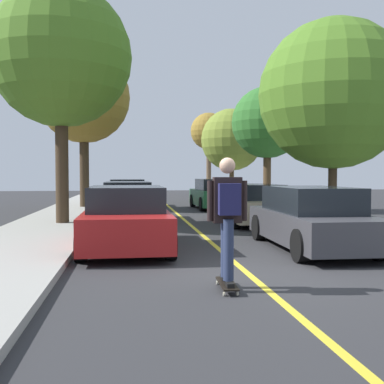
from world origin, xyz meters
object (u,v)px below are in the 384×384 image
(street_tree_left_nearest, at_px, (61,57))
(parked_car_right_nearest, at_px, (311,219))
(parked_car_right_near, at_px, (249,204))
(parked_car_right_far, at_px, (215,194))
(parked_car_left_near, at_px, (128,201))
(street_tree_right_far, at_px, (232,140))
(parked_car_left_far, at_px, (128,193))
(street_tree_right_nearest, at_px, (334,95))
(skateboarder, at_px, (228,212))
(fire_hydrant, at_px, (336,218))
(street_tree_right_near, at_px, (267,123))
(skateboard, at_px, (227,284))
(street_tree_left_near, at_px, (84,98))
(parked_car_left_nearest, at_px, (126,219))
(street_tree_right_farthest, at_px, (209,132))

(street_tree_left_nearest, bearing_deg, parked_car_right_nearest, -40.31)
(parked_car_right_near, relative_size, parked_car_right_far, 1.10)
(parked_car_left_near, height_order, street_tree_right_far, street_tree_right_far)
(parked_car_right_nearest, bearing_deg, parked_car_right_far, 89.99)
(parked_car_left_far, bearing_deg, street_tree_right_far, 28.75)
(street_tree_right_nearest, bearing_deg, street_tree_left_nearest, 167.81)
(street_tree_right_far, xyz_separation_m, skateboarder, (-4.65, -21.00, -2.57))
(parked_car_right_near, distance_m, parked_car_right_far, 6.56)
(fire_hydrant, distance_m, skateboarder, 6.84)
(parked_car_right_near, relative_size, street_tree_right_near, 0.85)
(parked_car_left_near, height_order, skateboarder, skateboarder)
(street_tree_right_nearest, height_order, street_tree_right_far, street_tree_right_nearest)
(skateboard, bearing_deg, parked_car_left_near, 97.95)
(parked_car_left_near, xyz_separation_m, street_tree_left_near, (-2.03, 5.42, 4.53))
(street_tree_left_nearest, height_order, street_tree_right_far, street_tree_left_nearest)
(parked_car_left_far, bearing_deg, parked_car_right_near, -64.99)
(parked_car_left_far, distance_m, fire_hydrant, 13.43)
(parked_car_left_far, bearing_deg, fire_hydrant, -65.45)
(parked_car_left_near, xyz_separation_m, street_tree_right_nearest, (6.11, -3.67, 3.35))
(parked_car_right_far, relative_size, street_tree_right_near, 0.77)
(parked_car_left_nearest, bearing_deg, parked_car_right_nearest, -7.63)
(parked_car_left_near, height_order, street_tree_left_nearest, street_tree_left_nearest)
(parked_car_left_near, distance_m, skateboarder, 10.65)
(parked_car_right_far, height_order, street_tree_right_far, street_tree_right_far)
(street_tree_right_nearest, height_order, fire_hydrant, street_tree_right_nearest)
(parked_car_left_nearest, bearing_deg, street_tree_left_nearest, 113.64)
(skateboarder, bearing_deg, skateboard, 87.22)
(parked_car_right_near, bearing_deg, parked_car_left_near, 158.14)
(street_tree_right_farthest, height_order, skateboard, street_tree_right_farthest)
(street_tree_right_farthest, bearing_deg, fire_hydrant, -91.28)
(street_tree_left_near, xyz_separation_m, skateboarder, (3.50, -15.95, -4.09))
(street_tree_left_nearest, distance_m, fire_hydrant, 9.57)
(parked_car_left_far, xyz_separation_m, parked_car_right_far, (4.08, -2.19, 0.02))
(parked_car_left_nearest, height_order, street_tree_right_farthest, street_tree_right_farthest)
(street_tree_right_nearest, bearing_deg, fire_hydrant, -110.25)
(street_tree_left_nearest, relative_size, street_tree_right_far, 1.37)
(parked_car_left_far, bearing_deg, street_tree_right_farthest, 62.25)
(parked_car_right_far, bearing_deg, skateboard, -99.63)
(street_tree_right_near, bearing_deg, parked_car_left_near, -152.79)
(street_tree_right_near, bearing_deg, street_tree_right_nearest, -90.00)
(street_tree_right_nearest, distance_m, street_tree_right_near, 6.81)
(parked_car_left_near, distance_m, parked_car_right_near, 4.40)
(street_tree_left_near, bearing_deg, parked_car_left_near, -69.44)
(parked_car_right_near, height_order, street_tree_right_nearest, street_tree_right_nearest)
(street_tree_right_far, bearing_deg, street_tree_left_nearest, -123.36)
(parked_car_right_near, bearing_deg, street_tree_right_farthest, 84.31)
(parked_car_right_near, height_order, skateboard, parked_car_right_near)
(street_tree_right_near, bearing_deg, parked_car_right_nearest, -101.22)
(street_tree_right_nearest, bearing_deg, skateboarder, -124.10)
(street_tree_right_farthest, relative_size, skateboarder, 3.45)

